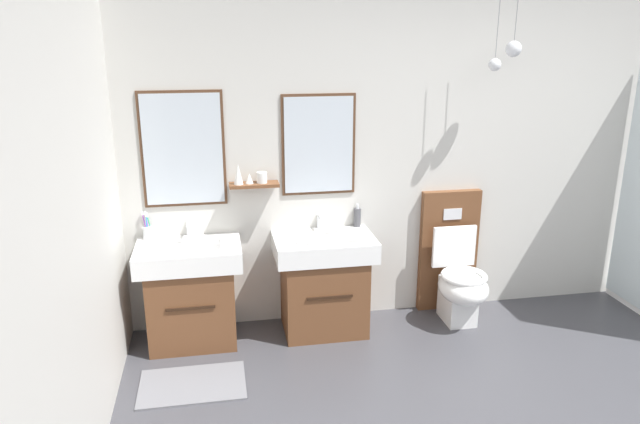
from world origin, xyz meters
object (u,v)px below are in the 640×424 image
at_px(vanity_sink_left, 191,290).
at_px(toilet, 455,273).
at_px(toothbrush_cup, 148,231).
at_px(soap_dispenser, 357,217).
at_px(vanity_sink_right, 324,281).

relative_size(vanity_sink_left, toilet, 0.75).
bearing_deg(vanity_sink_left, toothbrush_cup, 148.26).
bearing_deg(toothbrush_cup, soap_dispenser, 0.35).
bearing_deg(toilet, vanity_sink_left, -179.51).
bearing_deg(toilet, soap_dispenser, 167.40).
bearing_deg(toothbrush_cup, vanity_sink_right, -8.03).
xyz_separation_m(vanity_sink_right, soap_dispenser, (0.30, 0.19, 0.43)).
bearing_deg(toothbrush_cup, vanity_sink_left, -31.74).
distance_m(vanity_sink_right, toothbrush_cup, 1.35).
bearing_deg(vanity_sink_right, vanity_sink_left, 180.00).
distance_m(toilet, toothbrush_cup, 2.38).
xyz_separation_m(vanity_sink_left, toothbrush_cup, (-0.29, 0.18, 0.41)).
bearing_deg(vanity_sink_right, soap_dispenser, 32.21).
bearing_deg(toilet, toothbrush_cup, 176.04).
distance_m(vanity_sink_right, soap_dispenser, 0.56).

